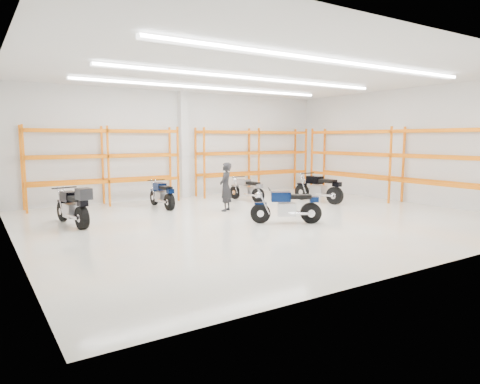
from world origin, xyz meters
TOP-DOWN VIEW (x-y plane):
  - ground at (0.00, 0.00)m, footprint 14.00×14.00m
  - room_shell at (0.00, 0.03)m, footprint 14.02×12.02m
  - motorcycle_main at (0.22, -1.04)m, footprint 1.87×1.28m
  - motorcycle_back_a at (-5.29, 1.98)m, footprint 0.80×2.29m
  - motorcycle_back_b at (-1.87, 3.70)m, footprint 0.67×2.03m
  - motorcycle_back_c at (1.74, 3.50)m, footprint 0.65×1.97m
  - motorcycle_back_d at (3.96, 1.63)m, footprint 0.77×2.32m
  - standing_man at (-0.24, 1.90)m, footprint 0.74×0.71m
  - structural_column at (0.00, 5.82)m, footprint 0.32×0.32m
  - pallet_racking_back_left at (-3.40, 5.48)m, footprint 5.67×0.87m
  - pallet_racking_back_right at (3.40, 5.48)m, footprint 5.67×0.87m
  - pallet_racking_side at (6.48, 0.00)m, footprint 0.87×9.07m

SIDE VIEW (x-z plane):
  - ground at x=0.00m, z-range 0.00..0.00m
  - motorcycle_back_c at x=1.74m, z-range -0.03..0.94m
  - motorcycle_back_b at x=-1.87m, z-range -0.03..0.97m
  - motorcycle_main at x=0.22m, z-range -0.03..1.01m
  - motorcycle_back_d at x=3.96m, z-range -0.04..1.11m
  - motorcycle_back_a at x=-5.29m, z-range -0.02..1.15m
  - standing_man at x=-0.24m, z-range 0.00..1.70m
  - pallet_racking_back_left at x=-3.40m, z-range 0.29..3.29m
  - pallet_racking_back_right at x=3.40m, z-range 0.29..3.29m
  - pallet_racking_side at x=6.48m, z-range 0.31..3.31m
  - structural_column at x=0.00m, z-range 0.00..4.50m
  - room_shell at x=0.00m, z-range 1.03..5.54m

